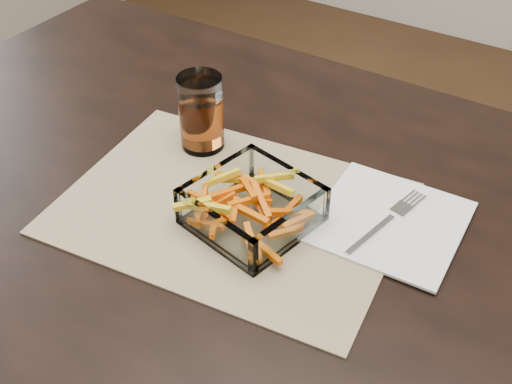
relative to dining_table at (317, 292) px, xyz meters
The scene contains 6 objects.
dining_table is the anchor object (origin of this frame).
placemat 0.16m from the dining_table, behind, with size 0.45×0.33×0.00m, color tan.
glass_bowl 0.15m from the dining_table, behind, with size 0.17×0.17×0.06m.
tumbler 0.31m from the dining_table, 159.36° to the left, with size 0.07×0.07×0.12m.
napkin 0.14m from the dining_table, 56.72° to the left, with size 0.19×0.19×0.00m, color white.
fork 0.14m from the dining_table, 56.22° to the left, with size 0.05×0.17×0.00m.
Camera 1 is at (0.25, -0.54, 1.33)m, focal length 45.00 mm.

